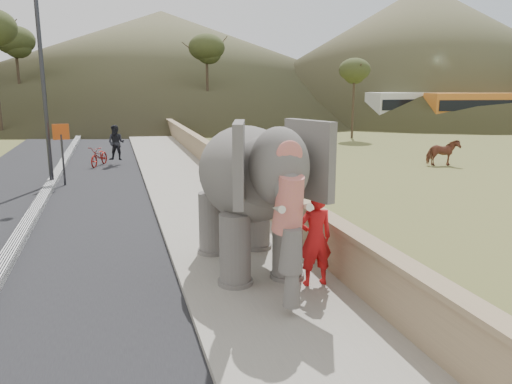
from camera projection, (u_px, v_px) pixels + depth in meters
ground at (319, 369)px, 6.97m from camera, size 160.00×160.00×0.00m
road at (35, 215)px, 15.02m from camera, size 7.00×120.00×0.03m
median at (35, 212)px, 15.00m from camera, size 0.35×120.00×0.22m
walkway at (199, 203)px, 16.35m from camera, size 3.00×120.00×0.15m
parapet at (248, 186)px, 16.69m from camera, size 0.30×120.00×1.10m
lamppost at (50, 57)px, 18.58m from camera, size 1.76×0.36×8.00m
signboard at (62, 144)px, 19.07m from camera, size 0.60×0.08×2.40m
cow at (443, 153)px, 24.01m from camera, size 1.60×0.93×1.27m
distant_car at (366, 119)px, 45.27m from camera, size 4.32×1.95×1.44m
bus_white at (425, 110)px, 45.20m from camera, size 11.11×3.02×3.10m
bus_orange at (489, 111)px, 42.96m from camera, size 11.25×4.13×3.10m
hill_right at (421, 50)px, 63.78m from camera, size 56.00×56.00×16.00m
hill_far at (163, 61)px, 72.57m from camera, size 80.00×80.00×14.00m
elephant_and_man at (248, 194)px, 10.26m from camera, size 2.42×4.33×3.09m
motorcyclist at (107, 150)px, 23.95m from camera, size 1.94×1.92×1.95m
trees at (116, 81)px, 34.71m from camera, size 47.44×42.26×9.34m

